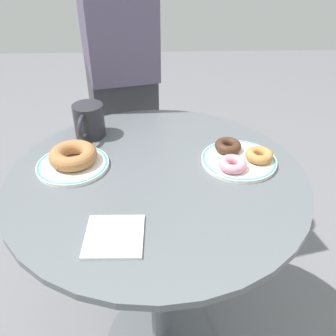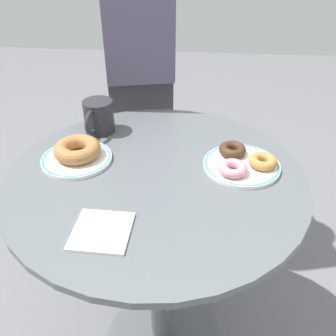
# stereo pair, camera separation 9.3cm
# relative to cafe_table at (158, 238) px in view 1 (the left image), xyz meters

# --- Properties ---
(cafe_table) EXTENTS (0.76, 0.76, 0.75)m
(cafe_table) POSITION_rel_cafe_table_xyz_m (0.00, 0.00, 0.00)
(cafe_table) COLOR #565B60
(cafe_table) RESTS_ON ground
(plate_left) EXTENTS (0.19, 0.19, 0.01)m
(plate_left) POSITION_rel_cafe_table_xyz_m (-0.22, 0.04, 0.23)
(plate_left) COLOR white
(plate_left) RESTS_ON cafe_table
(plate_right) EXTENTS (0.20, 0.20, 0.01)m
(plate_right) POSITION_rel_cafe_table_xyz_m (0.22, 0.05, 0.23)
(plate_right) COLOR white
(plate_right) RESTS_ON cafe_table
(donut_cinnamon) EXTENTS (0.17, 0.17, 0.04)m
(donut_cinnamon) POSITION_rel_cafe_table_xyz_m (-0.21, 0.05, 0.25)
(donut_cinnamon) COLOR #A36B3D
(donut_cinnamon) RESTS_ON plate_left
(donut_old_fashioned) EXTENTS (0.09, 0.09, 0.02)m
(donut_old_fashioned) POSITION_rel_cafe_table_xyz_m (0.27, 0.05, 0.25)
(donut_old_fashioned) COLOR #BC7F42
(donut_old_fashioned) RESTS_ON plate_right
(donut_chocolate) EXTENTS (0.09, 0.09, 0.02)m
(donut_chocolate) POSITION_rel_cafe_table_xyz_m (0.19, 0.10, 0.25)
(donut_chocolate) COLOR #422819
(donut_chocolate) RESTS_ON plate_right
(donut_pink_frosted) EXTENTS (0.10, 0.10, 0.02)m
(donut_pink_frosted) POSITION_rel_cafe_table_xyz_m (0.19, 0.01, 0.25)
(donut_pink_frosted) COLOR pink
(donut_pink_frosted) RESTS_ON plate_right
(paper_napkin) EXTENTS (0.12, 0.12, 0.01)m
(paper_napkin) POSITION_rel_cafe_table_xyz_m (-0.09, -0.22, 0.23)
(paper_napkin) COLOR white
(paper_napkin) RESTS_ON cafe_table
(coffee_mug) EXTENTS (0.09, 0.13, 0.10)m
(coffee_mug) POSITION_rel_cafe_table_xyz_m (-0.19, 0.21, 0.27)
(coffee_mug) COLOR #28282D
(coffee_mug) RESTS_ON cafe_table
(person_figure) EXTENTS (0.32, 0.49, 1.62)m
(person_figure) POSITION_rel_cafe_table_xyz_m (-0.14, 0.59, 0.26)
(person_figure) COLOR #3D3D42
(person_figure) RESTS_ON ground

